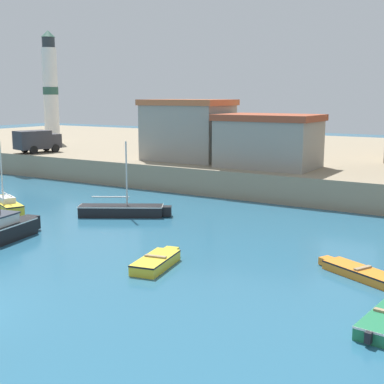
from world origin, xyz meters
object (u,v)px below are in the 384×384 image
at_px(sailboat_black_0, 123,210).
at_px(truck_on_quay, 37,140).
at_px(motorboat_black_2, 1,230).
at_px(dinghy_yellow_6, 157,261).
at_px(harbor_shed_mid_row, 188,130).
at_px(lighthouse, 50,89).
at_px(dinghy_orange_5, 360,272).
at_px(harbor_shed_near_wharf, 269,141).
at_px(sailboat_yellow_3, 5,205).

bearing_deg(sailboat_black_0, truck_on_quay, 150.78).
xyz_separation_m(motorboat_black_2, truck_on_quay, (-17.78, 19.05, 2.71)).
bearing_deg(dinghy_yellow_6, motorboat_black_2, -175.79).
bearing_deg(harbor_shed_mid_row, lighthouse, 163.42).
relative_size(dinghy_orange_5, harbor_shed_near_wharf, 0.52).
relative_size(sailboat_black_0, motorboat_black_2, 1.05).
bearing_deg(dinghy_orange_5, sailboat_yellow_3, 177.93).
bearing_deg(dinghy_orange_5, motorboat_black_2, -167.09).
bearing_deg(dinghy_yellow_6, dinghy_orange_5, 22.39).
height_order(lighthouse, harbor_shed_near_wharf, lighthouse).
height_order(motorboat_black_2, dinghy_yellow_6, motorboat_black_2).
xyz_separation_m(dinghy_orange_5, dinghy_yellow_6, (-8.25, -3.40, 0.04)).
relative_size(sailboat_yellow_3, truck_on_quay, 1.13).
relative_size(motorboat_black_2, harbor_shed_mid_row, 0.72).
bearing_deg(truck_on_quay, motorboat_black_2, -46.98).
height_order(sailboat_yellow_3, lighthouse, lighthouse).
bearing_deg(sailboat_yellow_3, lighthouse, 129.97).
distance_m(harbor_shed_near_wharf, harbor_shed_mid_row, 8.06).
bearing_deg(dinghy_orange_5, lighthouse, 150.52).
bearing_deg(sailboat_yellow_3, sailboat_black_0, 22.44).
bearing_deg(lighthouse, harbor_shed_mid_row, -16.58).
bearing_deg(lighthouse, dinghy_yellow_6, -38.42).
xyz_separation_m(sailboat_yellow_3, dinghy_yellow_6, (15.41, -4.25, -0.21)).
height_order(motorboat_black_2, truck_on_quay, truck_on_quay).
distance_m(harbor_shed_mid_row, truck_on_quay, 16.37).
relative_size(sailboat_black_0, harbor_shed_near_wharf, 0.72).
height_order(lighthouse, harbor_shed_mid_row, lighthouse).
xyz_separation_m(dinghy_orange_5, harbor_shed_near_wharf, (-11.60, 16.69, 3.95)).
xyz_separation_m(dinghy_yellow_6, harbor_shed_mid_row, (-11.35, 20.89, 4.46)).
relative_size(sailboat_yellow_3, dinghy_yellow_6, 1.45).
height_order(dinghy_yellow_6, truck_on_quay, truck_on_quay).
bearing_deg(dinghy_orange_5, dinghy_yellow_6, -157.61).
distance_m(sailboat_black_0, harbor_shed_near_wharf, 14.01).
bearing_deg(sailboat_black_0, sailboat_yellow_3, -157.56).
relative_size(sailboat_black_0, dinghy_yellow_6, 1.54).
xyz_separation_m(dinghy_yellow_6, harbor_shed_near_wharf, (-3.35, 20.09, 3.91)).
relative_size(sailboat_black_0, sailboat_yellow_3, 1.06).
bearing_deg(harbor_shed_mid_row, dinghy_yellow_6, -61.49).
relative_size(sailboat_yellow_3, harbor_shed_near_wharf, 0.68).
distance_m(motorboat_black_2, harbor_shed_mid_row, 22.07).
bearing_deg(harbor_shed_near_wharf, sailboat_yellow_3, -127.30).
height_order(sailboat_black_0, harbor_shed_near_wharf, harbor_shed_near_wharf).
bearing_deg(truck_on_quay, harbor_shed_mid_row, 9.02).
relative_size(motorboat_black_2, harbor_shed_near_wharf, 0.69).
relative_size(motorboat_black_2, truck_on_quay, 1.14).
distance_m(lighthouse, harbor_shed_mid_row, 25.32).
xyz_separation_m(sailboat_black_0, motorboat_black_2, (-1.82, -8.09, 0.17)).
relative_size(sailboat_black_0, truck_on_quay, 1.20).
bearing_deg(dinghy_yellow_6, lighthouse, 141.58).
relative_size(sailboat_black_0, harbor_shed_mid_row, 0.76).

